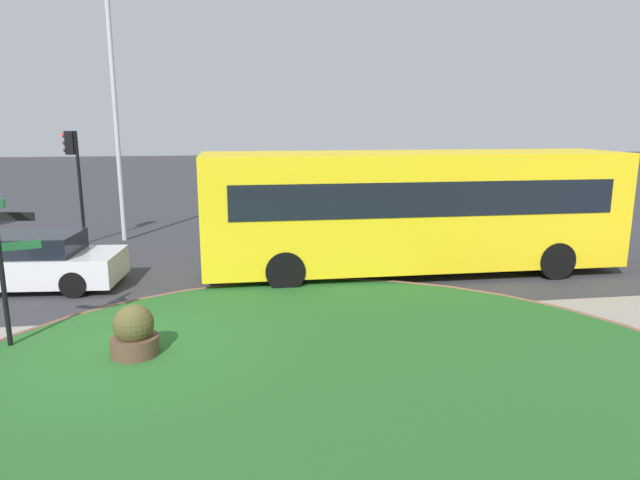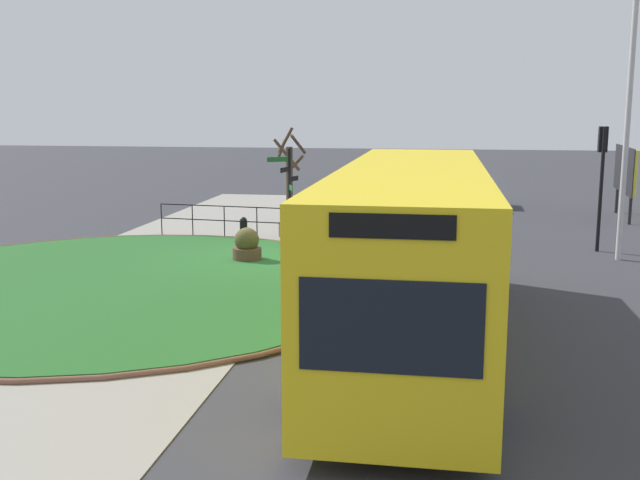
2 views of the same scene
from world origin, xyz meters
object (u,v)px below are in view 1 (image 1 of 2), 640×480
(bus_yellow, at_px, (413,209))
(lamppost_tall, at_px, (115,110))
(traffic_light_near, at_px, (74,162))
(car_near_lane, at_px, (29,263))
(planter_kerbside, at_px, (134,335))
(signpost_directional, at_px, (3,252))

(bus_yellow, height_order, lamppost_tall, lamppost_tall)
(lamppost_tall, bearing_deg, traffic_light_near, -166.21)
(car_near_lane, xyz_separation_m, planter_kerbside, (3.36, -4.91, -0.20))
(signpost_directional, bearing_deg, lamppost_tall, 89.03)
(bus_yellow, height_order, planter_kerbside, bus_yellow)
(signpost_directional, height_order, bus_yellow, bus_yellow)
(signpost_directional, height_order, planter_kerbside, signpost_directional)
(bus_yellow, bearing_deg, lamppost_tall, 147.20)
(traffic_light_near, relative_size, lamppost_tall, 0.45)
(bus_yellow, bearing_deg, planter_kerbside, -143.18)
(lamppost_tall, bearing_deg, signpost_directional, -90.97)
(traffic_light_near, xyz_separation_m, planter_kerbside, (3.53, -10.29, -2.35))
(bus_yellow, xyz_separation_m, traffic_light_near, (-10.18, 5.34, 1.02))
(lamppost_tall, bearing_deg, planter_kerbside, -78.65)
(signpost_directional, xyz_separation_m, traffic_light_near, (-1.23, 9.54, 0.93))
(planter_kerbside, bearing_deg, traffic_light_near, 108.94)
(signpost_directional, height_order, lamppost_tall, lamppost_tall)
(signpost_directional, xyz_separation_m, lamppost_tall, (0.17, 9.88, 2.65))
(signpost_directional, height_order, car_near_lane, signpost_directional)
(car_near_lane, relative_size, planter_kerbside, 4.58)
(car_near_lane, bearing_deg, bus_yellow, -174.91)
(signpost_directional, relative_size, car_near_lane, 0.68)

